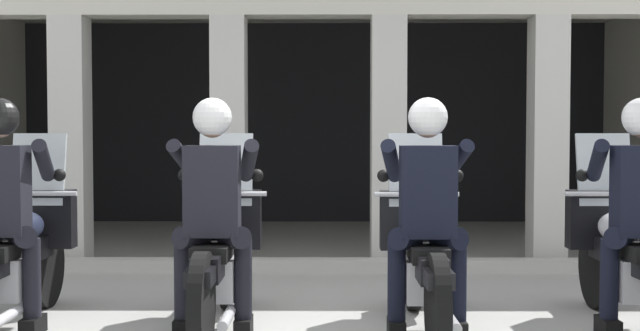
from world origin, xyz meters
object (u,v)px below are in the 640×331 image
at_px(motorcycle_far_left, 18,254).
at_px(police_officer_far_right, 640,195).
at_px(police_officer_center_left, 213,195).
at_px(motorcycle_center_left, 219,255).
at_px(police_officer_far_left, 1,195).
at_px(motorcycle_center_right, 422,256).
at_px(motorcycle_far_right, 624,255).
at_px(police_officer_center_right, 427,196).

distance_m(motorcycle_far_left, police_officer_far_right, 4.28).
relative_size(police_officer_center_left, police_officer_far_right, 1.00).
bearing_deg(motorcycle_center_left, police_officer_far_left, -161.16).
relative_size(motorcycle_center_left, motorcycle_center_right, 1.00).
relative_size(motorcycle_far_left, motorcycle_far_right, 1.00).
bearing_deg(motorcycle_far_right, motorcycle_center_right, -170.84).
xyz_separation_m(motorcycle_far_left, motorcycle_far_right, (4.25, -0.01, 0.00)).
distance_m(police_officer_far_left, motorcycle_center_left, 1.51).
distance_m(motorcycle_far_left, motorcycle_center_right, 2.83).
xyz_separation_m(police_officer_far_left, police_officer_center_right, (2.83, -0.07, 0.00)).
relative_size(police_officer_far_left, police_officer_far_right, 1.00).
height_order(police_officer_far_left, police_officer_far_right, same).
bearing_deg(motorcycle_center_right, police_officer_center_right, -83.33).
bearing_deg(motorcycle_far_right, police_officer_center_left, -167.25).
xyz_separation_m(motorcycle_far_left, police_officer_center_left, (1.41, -0.30, 0.44)).
bearing_deg(police_officer_center_left, motorcycle_center_right, 17.70).
distance_m(police_officer_far_left, motorcycle_center_right, 2.87).
bearing_deg(motorcycle_far_left, police_officer_center_left, -3.68).
distance_m(police_officer_far_left, motorcycle_far_right, 4.28).
height_order(police_officer_far_left, motorcycle_center_right, police_officer_far_left).
bearing_deg(police_officer_center_right, police_officer_far_left, -174.41).
xyz_separation_m(police_officer_far_left, motorcycle_far_right, (4.25, 0.28, -0.44)).
bearing_deg(police_officer_far_left, police_officer_far_right, 8.27).
relative_size(police_officer_far_left, motorcycle_far_right, 0.78).
xyz_separation_m(motorcycle_far_left, motorcycle_center_right, (2.83, -0.07, 0.00)).
bearing_deg(police_officer_center_left, police_officer_center_right, 6.31).
bearing_deg(police_officer_center_left, police_officer_far_right, 8.44).
relative_size(police_officer_center_left, police_officer_center_right, 1.00).
relative_size(police_officer_far_left, police_officer_center_left, 1.00).
relative_size(motorcycle_far_left, police_officer_center_right, 1.29).
distance_m(motorcycle_far_left, police_officer_far_left, 0.52).
bearing_deg(motorcycle_center_right, motorcycle_far_right, 9.26).
bearing_deg(motorcycle_far_left, motorcycle_center_right, 7.04).
distance_m(motorcycle_far_right, police_officer_far_right, 0.52).
xyz_separation_m(police_officer_far_left, police_officer_center_left, (1.42, -0.02, 0.00)).
distance_m(police_officer_center_left, motorcycle_center_right, 1.50).
bearing_deg(police_officer_center_right, motorcycle_far_left, 179.89).
relative_size(motorcycle_far_left, motorcycle_center_left, 1.00).
xyz_separation_m(police_officer_center_right, motorcycle_far_right, (1.42, 0.34, -0.44)).
bearing_deg(motorcycle_far_left, motorcycle_center_left, 7.63).
relative_size(motorcycle_center_right, police_officer_far_right, 1.29).
bearing_deg(motorcycle_far_left, motorcycle_far_right, 8.27).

